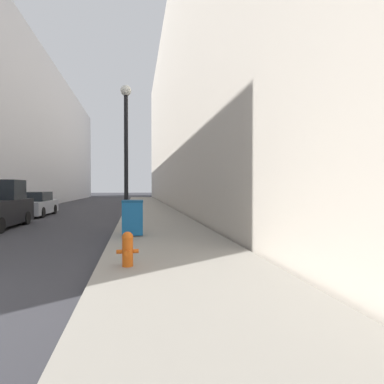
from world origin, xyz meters
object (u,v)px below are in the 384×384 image
(trash_bin, at_px, (132,217))
(parked_sedan_near, at_px, (35,205))
(fire_hydrant, at_px, (128,248))
(lamppost, at_px, (126,144))

(trash_bin, xyz_separation_m, parked_sedan_near, (-6.27, 10.05, -0.06))
(fire_hydrant, xyz_separation_m, parked_sedan_near, (-6.22, 14.24, 0.19))
(trash_bin, relative_size, lamppost, 0.21)
(parked_sedan_near, bearing_deg, trash_bin, -58.01)
(fire_hydrant, height_order, parked_sedan_near, parked_sedan_near)
(fire_hydrant, height_order, trash_bin, trash_bin)
(trash_bin, height_order, parked_sedan_near, parked_sedan_near)
(trash_bin, bearing_deg, fire_hydrant, -90.78)
(lamppost, bearing_deg, fire_hydrant, -88.00)
(trash_bin, distance_m, parked_sedan_near, 11.84)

